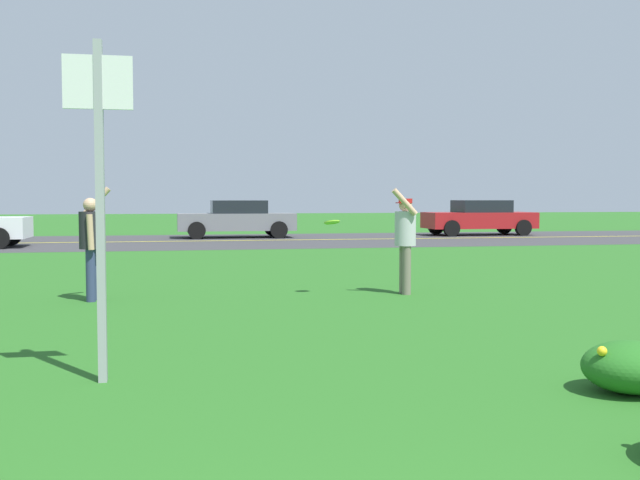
# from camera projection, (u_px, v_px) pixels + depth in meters

# --- Properties ---
(ground_plane) EXTENTS (120.00, 120.00, 0.00)m
(ground_plane) POSITION_uv_depth(u_px,v_px,m) (190.00, 281.00, 13.90)
(ground_plane) COLOR #26601E
(highway_strip) EXTENTS (120.00, 9.41, 0.01)m
(highway_strip) POSITION_uv_depth(u_px,v_px,m) (181.00, 241.00, 26.56)
(highway_strip) COLOR #38383A
(highway_strip) RESTS_ON ground
(highway_center_stripe) EXTENTS (120.00, 0.16, 0.00)m
(highway_center_stripe) POSITION_uv_depth(u_px,v_px,m) (181.00, 241.00, 26.56)
(highway_center_stripe) COLOR yellow
(highway_center_stripe) RESTS_ON ground
(daylily_clump_front_left) EXTENTS (0.78, 0.72, 0.41)m
(daylily_clump_front_left) POSITION_uv_depth(u_px,v_px,m) (631.00, 367.00, 5.93)
(daylily_clump_front_left) COLOR #23661E
(daylily_clump_front_left) RESTS_ON ground
(sign_post_by_roadside) EXTENTS (0.56, 0.10, 2.85)m
(sign_post_by_roadside) POSITION_uv_depth(u_px,v_px,m) (100.00, 178.00, 6.19)
(sign_post_by_roadside) COLOR #93969B
(sign_post_by_roadside) RESTS_ON ground
(person_thrower_dark_shirt) EXTENTS (0.46, 0.49, 1.72)m
(person_thrower_dark_shirt) POSITION_uv_depth(u_px,v_px,m) (91.00, 239.00, 11.16)
(person_thrower_dark_shirt) COLOR #232328
(person_thrower_dark_shirt) RESTS_ON ground
(person_catcher_red_cap_gray_shirt) EXTENTS (0.46, 0.49, 1.70)m
(person_catcher_red_cap_gray_shirt) POSITION_uv_depth(u_px,v_px,m) (405.00, 236.00, 11.99)
(person_catcher_red_cap_gray_shirt) COLOR #B2B2B7
(person_catcher_red_cap_gray_shirt) RESTS_ON ground
(frisbee_lime) EXTENTS (0.26, 0.25, 0.10)m
(frisbee_lime) POSITION_uv_depth(u_px,v_px,m) (332.00, 222.00, 11.81)
(frisbee_lime) COLOR #8CD133
(car_red_leftmost) EXTENTS (4.50, 2.00, 1.45)m
(car_red_leftmost) POSITION_uv_depth(u_px,v_px,m) (480.00, 217.00, 31.00)
(car_red_leftmost) COLOR maroon
(car_red_leftmost) RESTS_ON ground
(car_gray_center_left) EXTENTS (4.50, 2.00, 1.45)m
(car_gray_center_left) POSITION_uv_depth(u_px,v_px,m) (237.00, 219.00, 29.02)
(car_gray_center_left) COLOR slate
(car_gray_center_left) RESTS_ON ground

